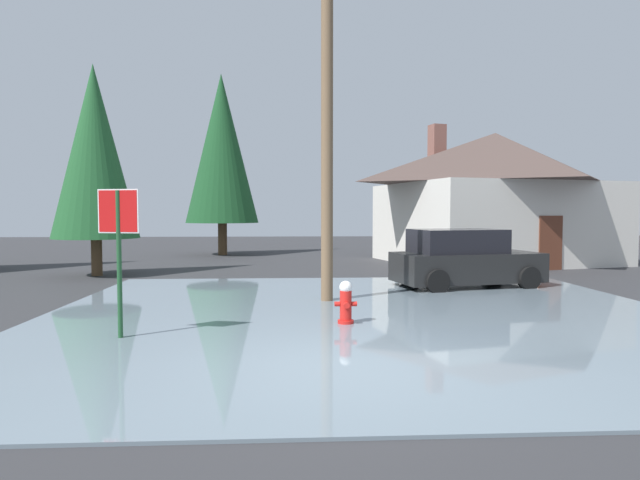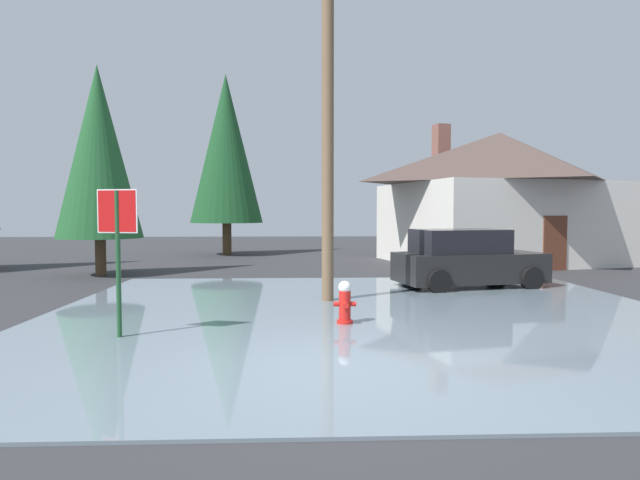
{
  "view_description": "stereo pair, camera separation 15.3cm",
  "coord_description": "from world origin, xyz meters",
  "px_view_note": "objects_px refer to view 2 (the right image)",
  "views": [
    {
      "loc": [
        -0.74,
        -7.26,
        2.13
      ],
      "look_at": [
        -0.13,
        4.08,
        1.54
      ],
      "focal_mm": 30.25,
      "sensor_mm": 36.0,
      "label": 1
    },
    {
      "loc": [
        -0.59,
        -7.26,
        2.13
      ],
      "look_at": [
        -0.13,
        4.08,
        1.54
      ],
      "focal_mm": 30.25,
      "sensor_mm": 36.0,
      "label": 2
    }
  ],
  "objects_px": {
    "utility_pole": "(328,95)",
    "pine_tree_short_left": "(226,149)",
    "house": "(499,195)",
    "pine_tree_mid_left": "(98,152)",
    "stop_sign_near": "(118,233)",
    "parked_car": "(466,260)",
    "fire_hydrant": "(345,304)"
  },
  "relations": [
    {
      "from": "utility_pole",
      "to": "pine_tree_short_left",
      "type": "xyz_separation_m",
      "value": [
        -4.25,
        14.35,
        0.4
      ]
    },
    {
      "from": "house",
      "to": "pine_tree_mid_left",
      "type": "xyz_separation_m",
      "value": [
        -15.17,
        -4.23,
        1.28
      ]
    },
    {
      "from": "stop_sign_near",
      "to": "parked_car",
      "type": "xyz_separation_m",
      "value": [
        7.73,
        5.89,
        -1.01
      ]
    },
    {
      "from": "pine_tree_short_left",
      "to": "stop_sign_near",
      "type": "bearing_deg",
      "value": -88.18
    },
    {
      "from": "fire_hydrant",
      "to": "parked_car",
      "type": "distance_m",
      "value": 6.28
    },
    {
      "from": "stop_sign_near",
      "to": "parked_car",
      "type": "height_order",
      "value": "stop_sign_near"
    },
    {
      "from": "utility_pole",
      "to": "pine_tree_short_left",
      "type": "distance_m",
      "value": 14.98
    },
    {
      "from": "utility_pole",
      "to": "stop_sign_near",
      "type": "bearing_deg",
      "value": -135.76
    },
    {
      "from": "house",
      "to": "pine_tree_short_left",
      "type": "relative_size",
      "value": 1.18
    },
    {
      "from": "stop_sign_near",
      "to": "pine_tree_short_left",
      "type": "height_order",
      "value": "pine_tree_short_left"
    },
    {
      "from": "parked_car",
      "to": "house",
      "type": "bearing_deg",
      "value": 63.74
    },
    {
      "from": "house",
      "to": "parked_car",
      "type": "distance_m",
      "value": 8.78
    },
    {
      "from": "utility_pole",
      "to": "pine_tree_mid_left",
      "type": "distance_m",
      "value": 9.34
    },
    {
      "from": "parked_car",
      "to": "pine_tree_short_left",
      "type": "height_order",
      "value": "pine_tree_short_left"
    },
    {
      "from": "house",
      "to": "pine_tree_short_left",
      "type": "distance_m",
      "value": 13.07
    },
    {
      "from": "stop_sign_near",
      "to": "pine_tree_short_left",
      "type": "relative_size",
      "value": 0.28
    },
    {
      "from": "stop_sign_near",
      "to": "fire_hydrant",
      "type": "relative_size",
      "value": 2.98
    },
    {
      "from": "stop_sign_near",
      "to": "utility_pole",
      "type": "xyz_separation_m",
      "value": [
        3.68,
        3.59,
        3.06
      ]
    },
    {
      "from": "parked_car",
      "to": "pine_tree_mid_left",
      "type": "height_order",
      "value": "pine_tree_mid_left"
    },
    {
      "from": "pine_tree_short_left",
      "to": "fire_hydrant",
      "type": "bearing_deg",
      "value": -75.37
    },
    {
      "from": "utility_pole",
      "to": "parked_car",
      "type": "height_order",
      "value": "utility_pole"
    },
    {
      "from": "utility_pole",
      "to": "parked_car",
      "type": "xyz_separation_m",
      "value": [
        4.04,
        2.3,
        -4.06
      ]
    },
    {
      "from": "fire_hydrant",
      "to": "house",
      "type": "bearing_deg",
      "value": 58.74
    },
    {
      "from": "parked_car",
      "to": "pine_tree_mid_left",
      "type": "distance_m",
      "value": 12.36
    },
    {
      "from": "utility_pole",
      "to": "pine_tree_mid_left",
      "type": "xyz_separation_m",
      "value": [
        -7.35,
        5.72,
        -0.72
      ]
    },
    {
      "from": "stop_sign_near",
      "to": "house",
      "type": "bearing_deg",
      "value": 49.65
    },
    {
      "from": "utility_pole",
      "to": "house",
      "type": "xyz_separation_m",
      "value": [
        7.82,
        9.95,
        -2.0
      ]
    },
    {
      "from": "fire_hydrant",
      "to": "utility_pole",
      "type": "height_order",
      "value": "utility_pole"
    },
    {
      "from": "house",
      "to": "utility_pole",
      "type": "bearing_deg",
      "value": -128.16
    },
    {
      "from": "utility_pole",
      "to": "pine_tree_mid_left",
      "type": "relative_size",
      "value": 1.33
    },
    {
      "from": "house",
      "to": "pine_tree_mid_left",
      "type": "bearing_deg",
      "value": -164.42
    },
    {
      "from": "stop_sign_near",
      "to": "parked_car",
      "type": "bearing_deg",
      "value": 37.3
    }
  ]
}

